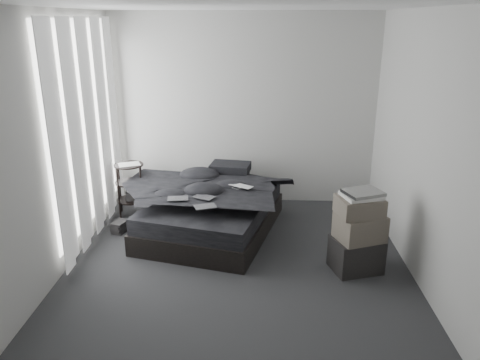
{
  "coord_description": "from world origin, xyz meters",
  "views": [
    {
      "loc": [
        0.19,
        -4.24,
        2.49
      ],
      "look_at": [
        0.0,
        0.8,
        0.75
      ],
      "focal_mm": 35.0,
      "sensor_mm": 36.0,
      "label": 1
    }
  ],
  "objects_px": {
    "bed": "(212,222)",
    "laptop": "(239,182)",
    "side_stand": "(131,190)",
    "box_lower": "(356,254)"
  },
  "relations": [
    {
      "from": "bed",
      "to": "box_lower",
      "type": "xyz_separation_m",
      "value": [
        1.59,
        -0.88,
        0.05
      ]
    },
    {
      "from": "bed",
      "to": "laptop",
      "type": "bearing_deg",
      "value": 7.5
    },
    {
      "from": "side_stand",
      "to": "bed",
      "type": "bearing_deg",
      "value": -22.75
    },
    {
      "from": "side_stand",
      "to": "box_lower",
      "type": "relative_size",
      "value": 1.46
    },
    {
      "from": "box_lower",
      "to": "side_stand",
      "type": "bearing_deg",
      "value": 153.51
    },
    {
      "from": "side_stand",
      "to": "box_lower",
      "type": "distance_m",
      "value": 3.03
    },
    {
      "from": "bed",
      "to": "laptop",
      "type": "relative_size",
      "value": 6.24
    },
    {
      "from": "laptop",
      "to": "side_stand",
      "type": "height_order",
      "value": "side_stand"
    },
    {
      "from": "bed",
      "to": "side_stand",
      "type": "distance_m",
      "value": 1.24
    },
    {
      "from": "laptop",
      "to": "box_lower",
      "type": "distance_m",
      "value": 1.58
    }
  ]
}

